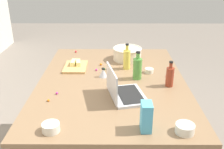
# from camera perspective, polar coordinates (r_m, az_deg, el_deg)

# --- Properties ---
(island_counter) EXTENTS (1.57, 1.15, 0.90)m
(island_counter) POSITION_cam_1_polar(r_m,az_deg,el_deg) (2.30, 0.00, -11.44)
(island_counter) COLOR brown
(island_counter) RESTS_ON ground
(laptop) EXTENTS (0.35, 0.29, 0.22)m
(laptop) POSITION_cam_1_polar(r_m,az_deg,el_deg) (1.80, 2.38, -3.69)
(laptop) COLOR #B7B7BC
(laptop) RESTS_ON island_counter
(mixing_bowl_large) EXTENTS (0.27, 0.27, 0.12)m
(mixing_bowl_large) POSITION_cam_1_polar(r_m,az_deg,el_deg) (2.49, 3.35, 4.59)
(mixing_bowl_large) COLOR beige
(mixing_bowl_large) RESTS_ON island_counter
(bottle_olive) EXTENTS (0.07, 0.07, 0.23)m
(bottle_olive) POSITION_cam_1_polar(r_m,az_deg,el_deg) (2.08, 5.57, 1.42)
(bottle_olive) COLOR #4C8C38
(bottle_olive) RESTS_ON island_counter
(bottle_oil) EXTENTS (0.06, 0.06, 0.23)m
(bottle_oil) POSITION_cam_1_polar(r_m,az_deg,el_deg) (2.26, 3.26, 3.41)
(bottle_oil) COLOR #DBC64C
(bottle_oil) RESTS_ON island_counter
(bottle_soy) EXTENTS (0.06, 0.06, 0.20)m
(bottle_soy) POSITION_cam_1_polar(r_m,az_deg,el_deg) (2.00, 12.49, -0.38)
(bottle_soy) COLOR maroon
(bottle_soy) RESTS_ON island_counter
(cutting_board) EXTENTS (0.28, 0.20, 0.02)m
(cutting_board) POSITION_cam_1_polar(r_m,az_deg,el_deg) (2.33, -7.97, 1.66)
(cutting_board) COLOR tan
(cutting_board) RESTS_ON island_counter
(butter_stick_left) EXTENTS (0.11, 0.05, 0.04)m
(butter_stick_left) POSITION_cam_1_polar(r_m,az_deg,el_deg) (2.35, -7.36, 2.57)
(butter_stick_left) COLOR #F4E58C
(butter_stick_left) RESTS_ON cutting_board
(butter_stick_right) EXTENTS (0.11, 0.04, 0.04)m
(butter_stick_right) POSITION_cam_1_polar(r_m,az_deg,el_deg) (2.36, -8.43, 2.60)
(butter_stick_right) COLOR #F4E58C
(butter_stick_right) RESTS_ON cutting_board
(ramekin_small) EXTENTS (0.10, 0.10, 0.05)m
(ramekin_small) POSITION_cam_1_polar(r_m,az_deg,el_deg) (1.52, -13.18, -11.17)
(ramekin_small) COLOR beige
(ramekin_small) RESTS_ON island_counter
(ramekin_medium) EXTENTS (0.11, 0.11, 0.05)m
(ramekin_medium) POSITION_cam_1_polar(r_m,az_deg,el_deg) (1.52, 15.60, -11.29)
(ramekin_medium) COLOR beige
(ramekin_medium) RESTS_ON island_counter
(ramekin_wide) EXTENTS (0.07, 0.07, 0.04)m
(ramekin_wide) POSITION_cam_1_polar(r_m,az_deg,el_deg) (2.23, 8.10, 0.83)
(ramekin_wide) COLOR beige
(ramekin_wide) RESTS_ON island_counter
(kitchen_timer) EXTENTS (0.07, 0.07, 0.08)m
(kitchen_timer) POSITION_cam_1_polar(r_m,az_deg,el_deg) (2.12, -1.94, 0.38)
(kitchen_timer) COLOR #B2B2B7
(kitchen_timer) RESTS_ON island_counter
(candy_bag) EXTENTS (0.09, 0.06, 0.17)m
(candy_bag) POSITION_cam_1_polar(r_m,az_deg,el_deg) (1.47, 7.47, -9.14)
(candy_bag) COLOR #4CA5CC
(candy_bag) RESTS_ON island_counter
(candy_0) EXTENTS (0.02, 0.02, 0.02)m
(candy_0) POSITION_cam_1_polar(r_m,az_deg,el_deg) (2.17, 11.82, -0.28)
(candy_0) COLOR red
(candy_0) RESTS_ON island_counter
(candy_1) EXTENTS (0.02, 0.02, 0.02)m
(candy_1) POSITION_cam_1_polar(r_m,az_deg,el_deg) (1.82, -13.69, -5.49)
(candy_1) COLOR orange
(candy_1) RESTS_ON island_counter
(candy_2) EXTENTS (0.02, 0.02, 0.02)m
(candy_2) POSITION_cam_1_polar(r_m,az_deg,el_deg) (2.36, -2.44, 2.25)
(candy_2) COLOR orange
(candy_2) RESTS_ON island_counter
(candy_3) EXTENTS (0.02, 0.02, 0.02)m
(candy_3) POSITION_cam_1_polar(r_m,az_deg,el_deg) (2.72, -7.89, 4.97)
(candy_3) COLOR red
(candy_3) RESTS_ON island_counter
(candy_4) EXTENTS (0.02, 0.02, 0.02)m
(candy_4) POSITION_cam_1_polar(r_m,az_deg,el_deg) (2.27, -1.74, 1.27)
(candy_4) COLOR green
(candy_4) RESTS_ON island_counter
(candy_5) EXTENTS (0.02, 0.02, 0.02)m
(candy_5) POSITION_cam_1_polar(r_m,az_deg,el_deg) (2.25, -3.43, 1.04)
(candy_5) COLOR #CC3399
(candy_5) RESTS_ON island_counter
(candy_6) EXTENTS (0.02, 0.02, 0.02)m
(candy_6) POSITION_cam_1_polar(r_m,az_deg,el_deg) (1.90, -11.93, -4.00)
(candy_6) COLOR #CC3399
(candy_6) RESTS_ON island_counter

